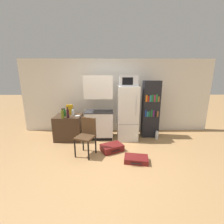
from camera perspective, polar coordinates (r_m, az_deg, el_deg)
ground_plane at (r=3.65m, az=-0.43°, el=-17.79°), size 24.00×24.00×0.00m
wall_back at (r=5.16m, az=1.72°, el=6.07°), size 6.40×0.10×2.44m
side_table at (r=4.81m, az=-16.08°, el=-5.53°), size 0.78×0.69×0.73m
kitchen_hutch at (r=4.57m, az=-4.92°, el=0.75°), size 0.84×0.55×1.91m
refrigerator at (r=4.55m, az=5.94°, el=-0.38°), size 0.60×0.68×1.61m
microwave at (r=4.42m, az=6.25°, el=11.70°), size 0.51×0.45×0.30m
bookshelf at (r=4.83m, az=14.43°, el=1.02°), size 0.51×0.34×1.76m
bottle_wine_dark at (r=4.42m, az=-16.49°, el=-0.52°), size 0.07×0.07×0.31m
bottle_clear_short at (r=4.68m, az=-14.62°, el=-0.12°), size 0.08×0.08×0.21m
bottle_olive_oil at (r=4.43m, az=-18.35°, el=-0.77°), size 0.08×0.08×0.28m
bottle_ketchup_red at (r=4.86m, az=-18.07°, el=-0.03°), size 0.09×0.09×0.18m
bottle_green_tall at (r=4.63m, az=-17.63°, el=-0.31°), size 0.09×0.09×0.25m
bowl at (r=4.50m, az=-13.03°, el=-1.51°), size 0.14×0.14×0.04m
cereal_box at (r=4.82m, az=-15.82°, el=0.92°), size 0.19×0.07×0.30m
chair at (r=3.73m, az=-9.56°, el=-7.87°), size 0.52×0.52×0.91m
suitcase_large_flat at (r=4.00m, az=-0.01°, el=-13.41°), size 0.65×0.57×0.17m
suitcase_small_flat at (r=3.60m, az=9.19°, el=-17.34°), size 0.58×0.42×0.12m
water_bottle_front at (r=4.86m, az=16.73°, el=-8.42°), size 0.10×0.10×0.30m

